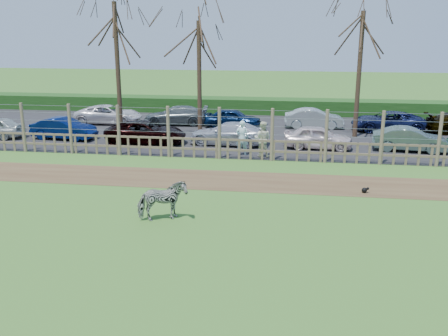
# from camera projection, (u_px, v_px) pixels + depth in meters

# --- Properties ---
(ground) EXTENTS (120.00, 120.00, 0.00)m
(ground) POSITION_uv_depth(u_px,v_px,m) (183.00, 219.00, 16.46)
(ground) COLOR #62A23D
(ground) RESTS_ON ground
(dirt_strip) EXTENTS (34.00, 2.80, 0.01)m
(dirt_strip) POSITION_uv_depth(u_px,v_px,m) (207.00, 180.00, 20.75)
(dirt_strip) COLOR brown
(dirt_strip) RESTS_ON ground
(asphalt) EXTENTS (44.00, 13.00, 0.04)m
(asphalt) POSITION_uv_depth(u_px,v_px,m) (235.00, 132.00, 30.27)
(asphalt) COLOR #232326
(asphalt) RESTS_ON ground
(hedge) EXTENTS (46.00, 2.00, 1.10)m
(hedge) POSITION_uv_depth(u_px,v_px,m) (247.00, 106.00, 36.80)
(hedge) COLOR #1E4716
(hedge) RESTS_ON ground
(fence) EXTENTS (30.16, 0.16, 2.50)m
(fence) POSITION_uv_depth(u_px,v_px,m) (219.00, 142.00, 23.87)
(fence) COLOR brown
(fence) RESTS_ON ground
(tree_left) EXTENTS (4.80, 4.80, 7.88)m
(tree_left) POSITION_uv_depth(u_px,v_px,m) (116.00, 37.00, 27.73)
(tree_left) COLOR #3D2B1E
(tree_left) RESTS_ON ground
(tree_mid) EXTENTS (4.80, 4.80, 6.83)m
(tree_mid) POSITION_uv_depth(u_px,v_px,m) (199.00, 50.00, 28.28)
(tree_mid) COLOR #3D2B1E
(tree_mid) RESTS_ON ground
(tree_right) EXTENTS (4.80, 4.80, 7.35)m
(tree_right) POSITION_uv_depth(u_px,v_px,m) (361.00, 44.00, 27.44)
(tree_right) COLOR #3D2B1E
(tree_right) RESTS_ON ground
(zebra) EXTENTS (1.74, 1.32, 1.34)m
(zebra) POSITION_uv_depth(u_px,v_px,m) (162.00, 201.00, 16.20)
(zebra) COLOR gray
(zebra) RESTS_ON ground
(visitor_a) EXTENTS (0.66, 0.46, 1.72)m
(visitor_a) POSITION_uv_depth(u_px,v_px,m) (242.00, 138.00, 24.43)
(visitor_a) COLOR silver
(visitor_a) RESTS_ON asphalt
(visitor_b) EXTENTS (0.94, 0.79, 1.72)m
(visitor_b) POSITION_uv_depth(u_px,v_px,m) (262.00, 139.00, 24.15)
(visitor_b) COLOR beige
(visitor_b) RESTS_ON asphalt
(crow) EXTENTS (0.28, 0.21, 0.23)m
(crow) POSITION_uv_depth(u_px,v_px,m) (365.00, 190.00, 19.05)
(crow) COLOR black
(crow) RESTS_ON ground
(car_1) EXTENTS (3.75, 1.64, 1.20)m
(car_1) POSITION_uv_depth(u_px,v_px,m) (64.00, 128.00, 28.03)
(car_1) COLOR #061851
(car_1) RESTS_ON asphalt
(car_2) EXTENTS (4.33, 2.02, 1.20)m
(car_2) POSITION_uv_depth(u_px,v_px,m) (146.00, 132.00, 26.99)
(car_2) COLOR black
(car_2) RESTS_ON asphalt
(car_3) EXTENTS (4.29, 2.10, 1.20)m
(car_3) POSITION_uv_depth(u_px,v_px,m) (228.00, 134.00, 26.69)
(car_3) COLOR silver
(car_3) RESTS_ON asphalt
(car_4) EXTENTS (3.57, 1.54, 1.20)m
(car_4) POSITION_uv_depth(u_px,v_px,m) (318.00, 137.00, 25.81)
(car_4) COLOR silver
(car_4) RESTS_ON asphalt
(car_5) EXTENTS (3.76, 1.66, 1.20)m
(car_5) POSITION_uv_depth(u_px,v_px,m) (410.00, 139.00, 25.30)
(car_5) COLOR #506860
(car_5) RESTS_ON asphalt
(car_8) EXTENTS (4.36, 2.08, 1.20)m
(car_8) POSITION_uv_depth(u_px,v_px,m) (109.00, 114.00, 32.61)
(car_8) COLOR white
(car_8) RESTS_ON asphalt
(car_9) EXTENTS (4.31, 2.17, 1.20)m
(car_9) POSITION_uv_depth(u_px,v_px,m) (176.00, 115.00, 32.23)
(car_9) COLOR #596264
(car_9) RESTS_ON asphalt
(car_10) EXTENTS (3.60, 1.64, 1.20)m
(car_10) POSITION_uv_depth(u_px,v_px,m) (233.00, 118.00, 31.22)
(car_10) COLOR #091F45
(car_10) RESTS_ON asphalt
(car_11) EXTENTS (3.70, 1.44, 1.20)m
(car_11) POSITION_uv_depth(u_px,v_px,m) (314.00, 118.00, 31.20)
(car_11) COLOR #ACB8B3
(car_11) RESTS_ON asphalt
(car_12) EXTENTS (4.38, 2.13, 1.20)m
(car_12) POSITION_uv_depth(u_px,v_px,m) (388.00, 121.00, 30.19)
(car_12) COLOR #141B44
(car_12) RESTS_ON asphalt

